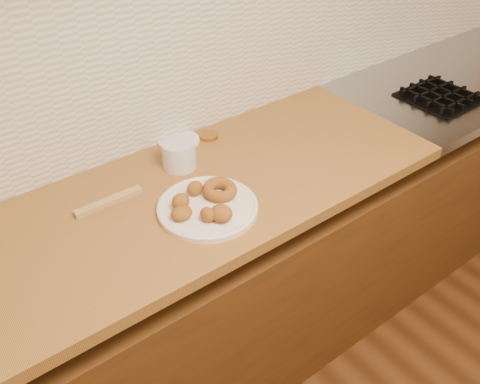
% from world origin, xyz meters
% --- Properties ---
extents(base_cabinet, '(3.60, 0.60, 0.77)m').
position_xyz_m(base_cabinet, '(0.00, 1.69, 0.39)').
color(base_cabinet, '#562F11').
rests_on(base_cabinet, floor).
extents(butcher_block, '(2.30, 0.62, 0.04)m').
position_xyz_m(butcher_block, '(-0.65, 1.69, 0.88)').
color(butcher_block, olive).
rests_on(butcher_block, base_cabinet).
extents(stovetop, '(1.30, 0.62, 0.04)m').
position_xyz_m(stovetop, '(1.15, 1.69, 0.88)').
color(stovetop, '#9EA0A5').
rests_on(stovetop, base_cabinet).
extents(backsplash, '(3.60, 0.02, 0.60)m').
position_xyz_m(backsplash, '(0.00, 1.99, 1.20)').
color(backsplash, silver).
rests_on(backsplash, wall_back).
extents(donut_plate, '(0.29, 0.29, 0.02)m').
position_xyz_m(donut_plate, '(-0.31, 1.58, 0.91)').
color(donut_plate, white).
rests_on(donut_plate, butcher_block).
extents(ring_donut, '(0.14, 0.14, 0.05)m').
position_xyz_m(ring_donut, '(-0.26, 1.60, 0.93)').
color(ring_donut, '#91551D').
rests_on(ring_donut, donut_plate).
extents(fried_dough_chunks, '(0.15, 0.19, 0.05)m').
position_xyz_m(fried_dough_chunks, '(-0.35, 1.57, 0.94)').
color(fried_dough_chunks, '#91551D').
rests_on(fried_dough_chunks, donut_plate).
extents(plastic_tub, '(0.12, 0.12, 0.09)m').
position_xyz_m(plastic_tub, '(-0.26, 1.82, 0.94)').
color(plastic_tub, silver).
rests_on(plastic_tub, butcher_block).
extents(tub_lid, '(0.17, 0.17, 0.01)m').
position_xyz_m(tub_lid, '(-0.19, 1.95, 0.90)').
color(tub_lid, white).
rests_on(tub_lid, butcher_block).
extents(brass_jar_lid, '(0.08, 0.08, 0.01)m').
position_xyz_m(brass_jar_lid, '(-0.09, 1.91, 0.91)').
color(brass_jar_lid, '#A47A2D').
rests_on(brass_jar_lid, butcher_block).
extents(wooden_utensil, '(0.21, 0.03, 0.02)m').
position_xyz_m(wooden_utensil, '(-0.53, 1.78, 0.91)').
color(wooden_utensil, tan).
rests_on(wooden_utensil, butcher_block).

